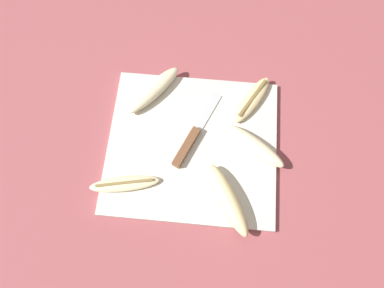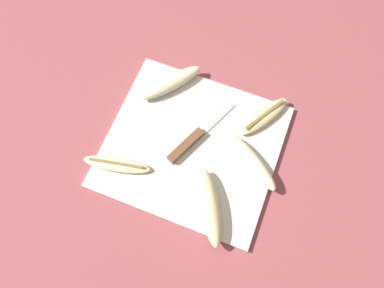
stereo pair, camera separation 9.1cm
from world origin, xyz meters
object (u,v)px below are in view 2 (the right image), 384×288
(knife, at_px, (191,141))
(banana_pale_long, at_px, (253,162))
(banana_bright_far, at_px, (171,83))
(banana_ripe_center, at_px, (210,207))
(banana_cream_curved, at_px, (117,164))
(banana_mellow_near, at_px, (264,116))

(knife, relative_size, banana_pale_long, 1.33)
(knife, height_order, banana_bright_far, banana_bright_far)
(knife, distance_m, banana_ripe_center, 0.17)
(knife, xyz_separation_m, banana_bright_far, (-0.11, 0.13, 0.01))
(banana_pale_long, relative_size, banana_cream_curved, 0.95)
(banana_pale_long, bearing_deg, banana_bright_far, 153.95)
(banana_ripe_center, relative_size, banana_cream_curved, 1.06)
(banana_ripe_center, relative_size, banana_pale_long, 1.12)
(banana_ripe_center, height_order, banana_cream_curved, banana_ripe_center)
(banana_mellow_near, bearing_deg, banana_cream_curved, -139.34)
(banana_mellow_near, bearing_deg, banana_bright_far, 179.68)
(banana_pale_long, bearing_deg, banana_mellow_near, 94.95)
(banana_cream_curved, relative_size, banana_bright_far, 1.02)
(banana_mellow_near, bearing_deg, banana_ripe_center, -99.82)
(banana_pale_long, distance_m, banana_cream_curved, 0.32)
(banana_cream_curved, xyz_separation_m, banana_mellow_near, (0.29, 0.25, 0.00))
(banana_pale_long, bearing_deg, banana_cream_curved, -158.04)
(knife, relative_size, banana_cream_curved, 1.26)
(banana_ripe_center, bearing_deg, banana_bright_far, 127.65)
(banana_ripe_center, height_order, banana_mellow_near, banana_ripe_center)
(banana_ripe_center, relative_size, banana_mellow_near, 1.16)
(banana_mellow_near, bearing_deg, banana_pale_long, -85.05)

